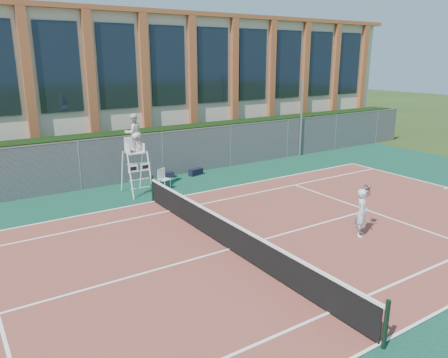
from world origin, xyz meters
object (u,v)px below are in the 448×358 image
tennis_player (362,212)px  steel_pole (301,119)px  plastic_chair (163,177)px  umpire_chair (134,135)px

tennis_player → steel_pole: bearing=56.6°
plastic_chair → tennis_player: 8.98m
steel_pole → tennis_player: bearing=-123.4°
steel_pole → plastic_chair: steel_pole is taller
umpire_chair → tennis_player: umpire_chair is taller
umpire_chair → steel_pole: bearing=8.5°
steel_pole → tennis_player: (-6.71, -10.17, -1.38)m
steel_pole → umpire_chair: bearing=-171.5°
steel_pole → umpire_chair: (-11.04, -1.65, 0.34)m
umpire_chair → plastic_chair: (1.23, -0.09, -2.00)m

